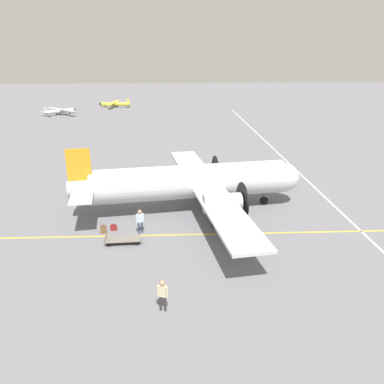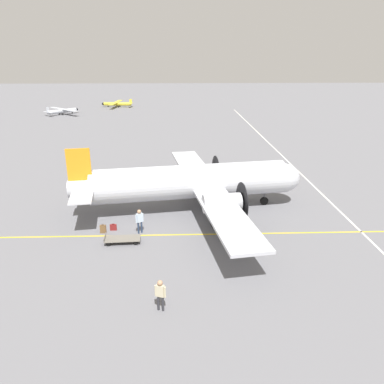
{
  "view_description": "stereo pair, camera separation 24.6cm",
  "coord_description": "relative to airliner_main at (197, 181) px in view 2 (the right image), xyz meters",
  "views": [
    {
      "loc": [
        -1.23,
        -28.13,
        11.85
      ],
      "look_at": [
        0.0,
        0.0,
        1.57
      ],
      "focal_mm": 35.0,
      "sensor_mm": 36.0,
      "label": 1
    },
    {
      "loc": [
        -0.99,
        -28.14,
        11.85
      ],
      "look_at": [
        0.0,
        0.0,
        1.57
      ],
      "focal_mm": 35.0,
      "sensor_mm": 36.0,
      "label": 2
    }
  ],
  "objects": [
    {
      "name": "ground_plane",
      "position": [
        -0.38,
        -0.06,
        -2.44
      ],
      "size": [
        300.0,
        300.0,
        0.0
      ],
      "primitive_type": "plane",
      "color": "slate"
    },
    {
      "name": "apron_line_eastwest",
      "position": [
        -0.38,
        -4.5,
        -2.43
      ],
      "size": [
        120.0,
        0.16,
        0.01
      ],
      "color": "gold",
      "rests_on": "ground_plane"
    },
    {
      "name": "apron_line_northsouth",
      "position": [
        11.59,
        -0.06,
        -2.43
      ],
      "size": [
        0.16,
        120.0,
        0.01
      ],
      "color": "silver",
      "rests_on": "ground_plane"
    },
    {
      "name": "airliner_main",
      "position": [
        0.0,
        0.0,
        0.0
      ],
      "size": [
        18.52,
        22.64,
        5.51
      ],
      "rotation": [
        0.0,
        0.0,
        0.15
      ],
      "color": "silver",
      "rests_on": "ground_plane"
    },
    {
      "name": "crew_foreground",
      "position": [
        -2.37,
        -12.77,
        -1.39
      ],
      "size": [
        0.56,
        0.3,
        1.71
      ],
      "rotation": [
        0.0,
        0.0,
        -0.32
      ],
      "color": "#2D2D33",
      "rests_on": "ground_plane"
    },
    {
      "name": "passenger_boarding",
      "position": [
        -4.21,
        -4.11,
        -1.34
      ],
      "size": [
        0.54,
        0.38,
        1.79
      ],
      "rotation": [
        0.0,
        0.0,
        0.53
      ],
      "color": "navy",
      "rests_on": "ground_plane"
    },
    {
      "name": "suitcase_near_door",
      "position": [
        -6.83,
        -4.02,
        -2.13
      ],
      "size": [
        0.42,
        0.16,
        0.65
      ],
      "color": "brown",
      "rests_on": "ground_plane"
    },
    {
      "name": "suitcase_upright_spare",
      "position": [
        -6.18,
        -3.6,
        -2.21
      ],
      "size": [
        0.47,
        0.14,
        0.5
      ],
      "color": "maroon",
      "rests_on": "ground_plane"
    },
    {
      "name": "baggage_cart",
      "position": [
        -5.27,
        -5.54,
        -2.16
      ],
      "size": [
        2.44,
        1.2,
        0.56
      ],
      "rotation": [
        0.0,
        0.0,
        0.06
      ],
      "color": "#6B665B",
      "rests_on": "ground_plane"
    },
    {
      "name": "light_aircraft_distant",
      "position": [
        -26.04,
        53.57,
        -1.63
      ],
      "size": [
        7.94,
        7.68,
        1.92
      ],
      "rotation": [
        0.0,
        0.0,
        0.82
      ],
      "color": "#B7BCC6",
      "rests_on": "ground_plane"
    },
    {
      "name": "light_aircraft_taxiing",
      "position": [
        -16.54,
        65.63,
        -1.62
      ],
      "size": [
        7.52,
        10.1,
        1.95
      ],
      "rotation": [
        0.0,
        0.0,
        3.05
      ],
      "color": "yellow",
      "rests_on": "ground_plane"
    }
  ]
}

